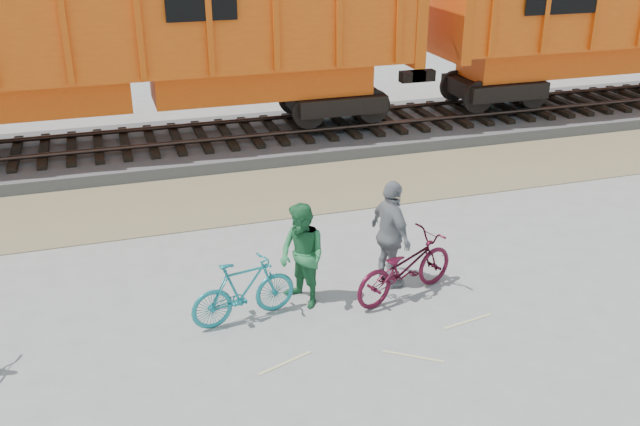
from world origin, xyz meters
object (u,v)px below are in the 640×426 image
Objects in this scene: hopper_car_center at (136,37)px; bicycle_teal at (244,290)px; bicycle_maroon at (405,267)px; person_man at (302,256)px; person_woman at (391,235)px.

hopper_car_center reaches higher than bicycle_teal.
person_man is (-1.67, 0.26, 0.34)m from bicycle_maroon.
bicycle_maroon is at bearing -102.83° from bicycle_teal.
bicycle_maroon is (3.44, -8.54, -2.48)m from hopper_car_center.
person_man is at bearing -77.98° from hopper_car_center.
person_woman is at bearing -5.19° from bicycle_maroon.
person_man is at bearing 86.81° from person_woman.
person_man is 0.91× the size of person_woman.
hopper_car_center is 8.13× the size of bicycle_teal.
hopper_car_center is 7.42× the size of person_woman.
hopper_car_center is 9.04m from person_woman.
bicycle_maroon is 1.16× the size of person_man.
person_man is at bearing 61.96° from bicycle_maroon.
bicycle_maroon is 0.59m from person_woman.
hopper_car_center is 8.74m from person_man.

